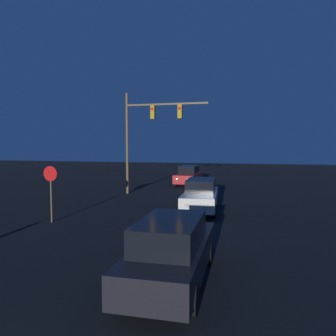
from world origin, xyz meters
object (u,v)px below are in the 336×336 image
Objects in this scene: car_mid at (201,195)px; traffic_signal_mast at (146,127)px; car_far at (189,175)px; stop_sign at (51,184)px; car_near at (172,250)px.

traffic_signal_mast reaches higher than car_mid.
car_mid is 7.58m from traffic_signal_mast.
car_far is 15.04m from stop_sign.
car_far is at bearing 77.53° from stop_sign.
stop_sign reaches higher than car_mid.
stop_sign reaches higher than car_near.
stop_sign is at bearing 78.07° from car_far.
car_near is 1.00× the size of car_far.
car_mid is 10.94m from car_far.
car_mid is at bearing 104.69° from car_far.
car_near is 15.12m from traffic_signal_mast.
car_far is at bearing -80.01° from car_mid.
car_mid is 0.69× the size of traffic_signal_mast.
car_far is at bearing 98.49° from car_near.
car_near is 19.78m from car_far.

